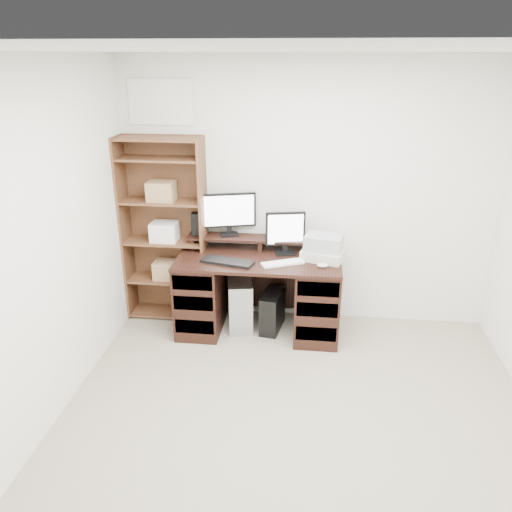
% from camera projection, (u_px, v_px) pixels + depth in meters
% --- Properties ---
extents(room, '(3.54, 4.04, 2.54)m').
position_uv_depth(room, '(301.00, 288.00, 2.83)').
color(room, gray).
rests_on(room, ground).
extents(desk, '(1.50, 0.70, 0.75)m').
position_uv_depth(desk, '(259.00, 293.00, 4.71)').
color(desk, black).
rests_on(desk, ground).
extents(riser_shelf, '(1.40, 0.22, 0.12)m').
position_uv_depth(riser_shelf, '(261.00, 240.00, 4.73)').
color(riser_shelf, black).
rests_on(riser_shelf, desk).
extents(monitor_wide, '(0.50, 0.19, 0.41)m').
position_uv_depth(monitor_wide, '(229.00, 212.00, 4.71)').
color(monitor_wide, black).
rests_on(monitor_wide, riser_shelf).
extents(monitor_small, '(0.36, 0.17, 0.40)m').
position_uv_depth(monitor_small, '(285.00, 231.00, 4.59)').
color(monitor_small, black).
rests_on(monitor_small, desk).
extents(speaker, '(0.09, 0.09, 0.22)m').
position_uv_depth(speaker, '(196.00, 224.00, 4.75)').
color(speaker, black).
rests_on(speaker, riser_shelf).
extents(keyboard_black, '(0.49, 0.27, 0.03)m').
position_uv_depth(keyboard_black, '(227.00, 262.00, 4.45)').
color(keyboard_black, black).
rests_on(keyboard_black, desk).
extents(keyboard_white, '(0.39, 0.26, 0.02)m').
position_uv_depth(keyboard_white, '(283.00, 263.00, 4.43)').
color(keyboard_white, white).
rests_on(keyboard_white, desk).
extents(mouse, '(0.12, 0.10, 0.04)m').
position_uv_depth(mouse, '(323.00, 265.00, 4.36)').
color(mouse, silver).
rests_on(mouse, desk).
extents(printer, '(0.43, 0.37, 0.09)m').
position_uv_depth(printer, '(323.00, 254.00, 4.52)').
color(printer, beige).
rests_on(printer, desk).
extents(basket, '(0.37, 0.30, 0.14)m').
position_uv_depth(basket, '(324.00, 243.00, 4.48)').
color(basket, '#A0A5AB').
rests_on(basket, printer).
extents(tower_silver, '(0.31, 0.53, 0.50)m').
position_uv_depth(tower_silver, '(240.00, 301.00, 4.85)').
color(tower_silver, '#ADAFB4').
rests_on(tower_silver, ground).
extents(tower_black, '(0.23, 0.41, 0.38)m').
position_uv_depth(tower_black, '(272.00, 311.00, 4.79)').
color(tower_black, black).
rests_on(tower_black, ground).
extents(bookshelf, '(0.80, 0.30, 1.80)m').
position_uv_depth(bookshelf, '(165.00, 229.00, 4.81)').
color(bookshelf, brown).
rests_on(bookshelf, ground).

